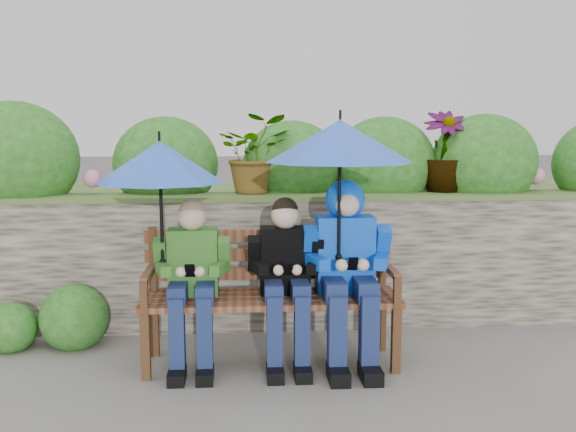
{
  "coord_description": "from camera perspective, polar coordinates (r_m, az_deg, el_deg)",
  "views": [
    {
      "loc": [
        -0.31,
        -4.14,
        1.54
      ],
      "look_at": [
        0.0,
        0.1,
        0.95
      ],
      "focal_mm": 40.0,
      "sensor_mm": 36.0,
      "label": 1
    }
  ],
  "objects": [
    {
      "name": "umbrella_left",
      "position": [
        4.06,
        -11.32,
        4.71
      ],
      "size": [
        0.8,
        0.8,
        0.84
      ],
      "color": "blue",
      "rests_on": "ground"
    },
    {
      "name": "boy_right",
      "position": [
        4.18,
        5.26,
        -3.71
      ],
      "size": [
        0.56,
        0.68,
        1.2
      ],
      "color": "blue",
      "rests_on": "ground"
    },
    {
      "name": "ground",
      "position": [
        4.43,
        0.1,
        -12.45
      ],
      "size": [
        60.0,
        60.0,
        0.0
      ],
      "primitive_type": "plane",
      "color": "gray",
      "rests_on": "ground"
    },
    {
      "name": "garden_backdrop",
      "position": [
        5.83,
        -1.37,
        -1.35
      ],
      "size": [
        8.0,
        2.84,
        1.78
      ],
      "color": "#443D33",
      "rests_on": "ground"
    },
    {
      "name": "boy_middle",
      "position": [
        4.15,
        -0.19,
        -5.06
      ],
      "size": [
        0.49,
        0.56,
        1.09
      ],
      "color": "black",
      "rests_on": "ground"
    },
    {
      "name": "park_bench",
      "position": [
        4.24,
        -1.59,
        -6.3
      ],
      "size": [
        1.67,
        0.49,
        0.88
      ],
      "color": "#4C2F1A",
      "rests_on": "ground"
    },
    {
      "name": "umbrella_right",
      "position": [
        4.06,
        4.64,
        6.64
      ],
      "size": [
        0.94,
        0.94,
        0.95
      ],
      "color": "blue",
      "rests_on": "ground"
    },
    {
      "name": "boy_left",
      "position": [
        4.15,
        -8.5,
        -5.16
      ],
      "size": [
        0.48,
        0.56,
        1.09
      ],
      "color": "#2C6925",
      "rests_on": "ground"
    }
  ]
}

